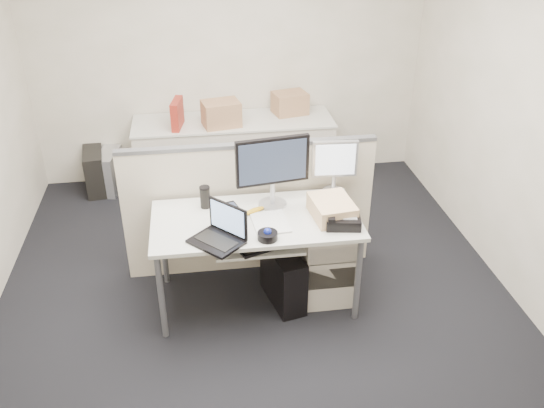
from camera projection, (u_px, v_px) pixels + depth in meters
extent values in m
cube|color=black|center=(257.00, 299.00, 4.52)|extent=(4.00, 4.50, 0.01)
cube|color=beige|center=(229.00, 52.00, 5.79)|extent=(4.00, 0.02, 2.70)
cube|color=beige|center=(332.00, 404.00, 1.91)|extent=(4.00, 0.02, 2.70)
cube|color=beige|center=(533.00, 124.00, 4.10)|extent=(0.02, 4.50, 2.70)
cube|color=#B1AFA5|center=(256.00, 220.00, 4.16)|extent=(1.50, 0.75, 0.03)
cylinder|color=slate|center=(161.00, 297.00, 3.98)|extent=(0.04, 0.04, 0.70)
cylinder|color=slate|center=(163.00, 245.00, 4.54)|extent=(0.04, 0.04, 0.70)
cylinder|color=slate|center=(358.00, 280.00, 4.15)|extent=(0.04, 0.04, 0.70)
cylinder|color=slate|center=(336.00, 232.00, 4.71)|extent=(0.04, 0.04, 0.70)
cube|color=#B1AFA5|center=(259.00, 245.00, 4.06)|extent=(0.62, 0.32, 0.02)
cube|color=beige|center=(326.00, 255.00, 4.47)|extent=(0.40, 0.55, 0.65)
cube|color=beige|center=(249.00, 210.00, 4.63)|extent=(2.00, 0.06, 1.10)
cube|color=beige|center=(234.00, 155.00, 6.00)|extent=(2.00, 0.60, 0.72)
cube|color=black|center=(273.00, 172.00, 4.19)|extent=(0.57, 0.29, 0.55)
cube|color=#B7B7BC|center=(334.00, 167.00, 4.41)|extent=(0.36, 0.19, 0.42)
cube|color=black|center=(215.00, 227.00, 3.82)|extent=(0.42, 0.42, 0.25)
cylinder|color=black|center=(268.00, 236.00, 3.91)|extent=(0.16, 0.16, 0.05)
cube|color=black|center=(343.00, 221.00, 4.06)|extent=(0.27, 0.23, 0.08)
cube|color=silver|center=(270.00, 223.00, 4.10)|extent=(0.27, 0.33, 0.01)
cube|color=#FFF751|center=(284.00, 229.00, 4.02)|extent=(0.09, 0.09, 0.01)
cylinder|color=black|center=(205.00, 198.00, 4.26)|extent=(0.10, 0.10, 0.16)
ellipsoid|color=yellow|center=(254.00, 211.00, 4.22)|extent=(0.18, 0.12, 0.04)
cube|color=black|center=(233.00, 206.00, 4.31)|extent=(0.09, 0.13, 0.02)
cube|color=beige|center=(332.00, 209.00, 4.15)|extent=(0.31, 0.38, 0.13)
cube|color=black|center=(267.00, 245.00, 4.02)|extent=(0.43, 0.28, 0.02)
cube|color=black|center=(283.00, 276.00, 4.39)|extent=(0.30, 0.52, 0.45)
cube|color=black|center=(95.00, 171.00, 5.98)|extent=(0.25, 0.49, 0.44)
cube|color=#B7B7BC|center=(110.00, 171.00, 6.00)|extent=(0.26, 0.48, 0.42)
cube|color=#9E7853|center=(221.00, 115.00, 5.64)|extent=(0.40, 0.33, 0.27)
cube|color=#9E7853|center=(290.00, 104.00, 5.94)|extent=(0.38, 0.33, 0.24)
cube|color=maroon|center=(177.00, 115.00, 5.60)|extent=(0.13, 0.32, 0.29)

